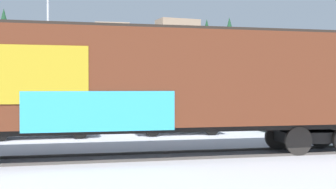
{
  "coord_description": "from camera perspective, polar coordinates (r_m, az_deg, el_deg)",
  "views": [
    {
      "loc": [
        -2.22,
        -13.98,
        2.18
      ],
      "look_at": [
        1.54,
        0.77,
        1.93
      ],
      "focal_mm": 49.51,
      "sensor_mm": 36.0,
      "label": 1
    }
  ],
  "objects": [
    {
      "name": "track",
      "position": [
        14.82,
        3.6,
        -7.37
      ],
      "size": [
        60.02,
        3.16,
        0.08
      ],
      "color": "#4C4742",
      "rests_on": "ground_plane"
    },
    {
      "name": "parked_car_white",
      "position": [
        21.4,
        1.08,
        -2.72
      ],
      "size": [
        4.06,
        1.91,
        1.65
      ],
      "color": "silver",
      "rests_on": "ground_plane"
    },
    {
      "name": "parked_car_silver",
      "position": [
        20.55,
        -15.56,
        -2.68
      ],
      "size": [
        4.72,
        2.09,
        1.81
      ],
      "color": "#B7BABF",
      "rests_on": "ground_plane"
    },
    {
      "name": "hillside",
      "position": [
        85.31,
        -12.84,
        2.84
      ],
      "size": [
        159.05,
        35.64,
        14.99
      ],
      "color": "silver",
      "rests_on": "ground_plane"
    },
    {
      "name": "flagpole",
      "position": [
        25.97,
        -14.12,
        8.27
      ],
      "size": [
        1.19,
        0.92,
        8.71
      ],
      "color": "silver",
      "rests_on": "ground_plane"
    },
    {
      "name": "ground_plane",
      "position": [
        14.33,
        -5.26,
        -7.81
      ],
      "size": [
        260.0,
        260.0,
        0.0
      ],
      "primitive_type": "plane",
      "color": "#B2B5BC"
    },
    {
      "name": "parked_car_green",
      "position": [
        24.03,
        15.36,
        -2.08
      ],
      "size": [
        4.19,
        2.07,
        1.86
      ],
      "color": "#1E5933",
      "rests_on": "ground_plane"
    },
    {
      "name": "freight_car",
      "position": [
        14.25,
        -3.12,
        1.66
      ],
      "size": [
        16.69,
        3.02,
        4.09
      ],
      "color": "#5B2B19",
      "rests_on": "ground_plane"
    }
  ]
}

